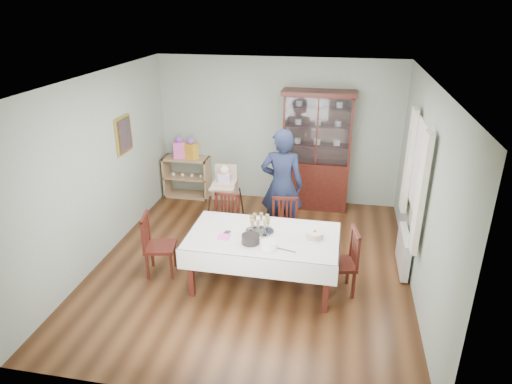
% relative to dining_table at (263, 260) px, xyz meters
% --- Properties ---
extents(floor, '(5.00, 5.00, 0.00)m').
position_rel_dining_table_xyz_m(floor, '(-0.25, 0.45, -0.38)').
color(floor, '#593319').
rests_on(floor, ground).
extents(room_shell, '(5.00, 5.00, 5.00)m').
position_rel_dining_table_xyz_m(room_shell, '(-0.25, 0.98, 1.32)').
color(room_shell, '#9EAA99').
rests_on(room_shell, floor).
extents(dining_table, '(2.01, 1.17, 0.76)m').
position_rel_dining_table_xyz_m(dining_table, '(0.00, 0.00, 0.00)').
color(dining_table, '#4C1C13').
rests_on(dining_table, floor).
extents(china_cabinet, '(1.30, 0.48, 2.18)m').
position_rel_dining_table_xyz_m(china_cabinet, '(0.50, 2.71, 0.74)').
color(china_cabinet, '#4C1C13').
rests_on(china_cabinet, floor).
extents(sideboard, '(0.90, 0.38, 0.80)m').
position_rel_dining_table_xyz_m(sideboard, '(-2.00, 2.73, 0.02)').
color(sideboard, tan).
rests_on(sideboard, floor).
extents(picture_frame, '(0.04, 0.48, 0.58)m').
position_rel_dining_table_xyz_m(picture_frame, '(-2.47, 1.25, 1.27)').
color(picture_frame, gold).
rests_on(picture_frame, room_shell).
extents(window, '(0.04, 1.02, 1.22)m').
position_rel_dining_table_xyz_m(window, '(1.97, 0.75, 1.17)').
color(window, white).
rests_on(window, room_shell).
extents(curtain_left, '(0.07, 0.30, 1.55)m').
position_rel_dining_table_xyz_m(curtain_left, '(1.91, 0.13, 1.07)').
color(curtain_left, silver).
rests_on(curtain_left, room_shell).
extents(curtain_right, '(0.07, 0.30, 1.55)m').
position_rel_dining_table_xyz_m(curtain_right, '(1.91, 1.37, 1.07)').
color(curtain_right, silver).
rests_on(curtain_right, room_shell).
extents(radiator, '(0.10, 0.80, 0.55)m').
position_rel_dining_table_xyz_m(radiator, '(1.91, 0.75, -0.08)').
color(radiator, white).
rests_on(radiator, floor).
extents(chair_far_left, '(0.44, 0.44, 0.91)m').
position_rel_dining_table_xyz_m(chair_far_left, '(-0.74, 0.77, -0.11)').
color(chair_far_left, '#4C1C13').
rests_on(chair_far_left, floor).
extents(chair_far_right, '(0.45, 0.45, 0.90)m').
position_rel_dining_table_xyz_m(chair_far_right, '(0.18, 0.80, -0.12)').
color(chair_far_right, '#4C1C13').
rests_on(chair_far_right, floor).
extents(chair_end_left, '(0.48, 0.48, 0.91)m').
position_rel_dining_table_xyz_m(chair_end_left, '(-1.49, 0.01, -0.12)').
color(chair_end_left, '#4C1C13').
rests_on(chair_end_left, floor).
extents(chair_end_right, '(0.49, 0.49, 0.91)m').
position_rel_dining_table_xyz_m(chair_end_right, '(1.03, 0.03, -0.11)').
color(chair_end_right, '#4C1C13').
rests_on(chair_end_right, floor).
extents(woman, '(0.69, 0.47, 1.84)m').
position_rel_dining_table_xyz_m(woman, '(0.06, 1.37, 0.54)').
color(woman, '#161C32').
rests_on(woman, floor).
extents(high_chair, '(0.52, 0.52, 1.14)m').
position_rel_dining_table_xyz_m(high_chair, '(-0.91, 1.53, 0.06)').
color(high_chair, black).
rests_on(high_chair, floor).
extents(champagne_tray, '(0.38, 0.38, 0.23)m').
position_rel_dining_table_xyz_m(champagne_tray, '(-0.06, 0.07, 0.45)').
color(champagne_tray, silver).
rests_on(champagne_tray, dining_table).
extents(birthday_cake, '(0.26, 0.26, 0.18)m').
position_rel_dining_table_xyz_m(birthday_cake, '(0.67, 0.04, 0.42)').
color(birthday_cake, white).
rests_on(birthday_cake, dining_table).
extents(plate_stack_dark, '(0.29, 0.29, 0.11)m').
position_rel_dining_table_xyz_m(plate_stack_dark, '(-0.12, -0.23, 0.43)').
color(plate_stack_dark, black).
rests_on(plate_stack_dark, dining_table).
extents(plate_stack_white, '(0.27, 0.27, 0.09)m').
position_rel_dining_table_xyz_m(plate_stack_white, '(0.12, -0.31, 0.42)').
color(plate_stack_white, white).
rests_on(plate_stack_white, dining_table).
extents(napkin_stack, '(0.16, 0.16, 0.02)m').
position_rel_dining_table_xyz_m(napkin_stack, '(-0.50, -0.15, 0.39)').
color(napkin_stack, '#FF5DB8').
rests_on(napkin_stack, dining_table).
extents(cutlery, '(0.13, 0.17, 0.01)m').
position_rel_dining_table_xyz_m(cutlery, '(-0.52, -0.04, 0.38)').
color(cutlery, silver).
rests_on(cutlery, dining_table).
extents(cake_knife, '(0.30, 0.10, 0.01)m').
position_rel_dining_table_xyz_m(cake_knife, '(0.32, -0.33, 0.38)').
color(cake_knife, silver).
rests_on(cake_knife, dining_table).
extents(gift_bag_pink, '(0.27, 0.22, 0.43)m').
position_rel_dining_table_xyz_m(gift_bag_pink, '(-2.11, 2.71, 0.61)').
color(gift_bag_pink, '#FF5DB8').
rests_on(gift_bag_pink, sideboard).
extents(gift_bag_orange, '(0.27, 0.24, 0.42)m').
position_rel_dining_table_xyz_m(gift_bag_orange, '(-1.87, 2.71, 0.60)').
color(gift_bag_orange, gold).
rests_on(gift_bag_orange, sideboard).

